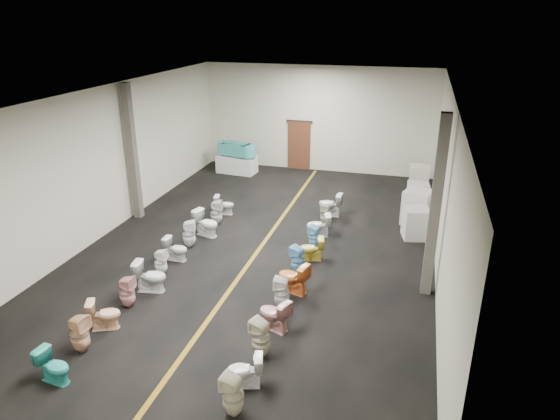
{
  "coord_description": "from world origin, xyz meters",
  "views": [
    {
      "loc": [
        4.17,
        -12.94,
        6.53
      ],
      "look_at": [
        0.27,
        1.0,
        0.77
      ],
      "focal_mm": 32.0,
      "sensor_mm": 36.0,
      "label": 1
    }
  ],
  "objects_px": {
    "toilet_right_0": "(233,395)",
    "toilet_left_1": "(80,333)",
    "bathtub": "(236,149)",
    "appliance_crate_d": "(419,179)",
    "toilet_left_10": "(224,205)",
    "toilet_left_6": "(176,249)",
    "toilet_right_3": "(274,314)",
    "toilet_right_7": "(312,249)",
    "toilet_left_2": "(104,314)",
    "toilet_right_1": "(245,371)",
    "toilet_right_4": "(282,293)",
    "toilet_right_10": "(325,214)",
    "toilet_left_4": "(150,276)",
    "appliance_crate_c": "(418,194)",
    "appliance_crate_a": "(416,223)",
    "display_table": "(237,164)",
    "appliance_crate_b": "(417,207)",
    "toilet_left_7": "(189,234)",
    "toilet_right_9": "(319,225)",
    "toilet_left_9": "(216,213)",
    "toilet_right_2": "(261,338)",
    "toilet_right_11": "(330,204)",
    "toilet_right_8": "(314,237)",
    "toilet_right_6": "(298,260)",
    "toilet_left_0": "(54,366)",
    "toilet_right_5": "(293,278)",
    "toilet_left_5": "(161,262)",
    "toilet_left_8": "(206,223)"
  },
  "relations": [
    {
      "from": "toilet_right_0",
      "to": "toilet_left_1",
      "type": "bearing_deg",
      "value": -93.7
    },
    {
      "from": "toilet_left_0",
      "to": "toilet_right_6",
      "type": "distance_m",
      "value": 6.32
    },
    {
      "from": "appliance_crate_d",
      "to": "toilet_right_7",
      "type": "xyz_separation_m",
      "value": [
        -2.77,
        -6.75,
        -0.17
      ]
    },
    {
      "from": "toilet_left_7",
      "to": "toilet_left_10",
      "type": "height_order",
      "value": "toilet_left_7"
    },
    {
      "from": "appliance_crate_a",
      "to": "toilet_right_6",
      "type": "distance_m",
      "value": 4.38
    },
    {
      "from": "toilet_left_4",
      "to": "toilet_left_2",
      "type": "bearing_deg",
      "value": 164.8
    },
    {
      "from": "toilet_left_2",
      "to": "appliance_crate_a",
      "type": "bearing_deg",
      "value": -67.99
    },
    {
      "from": "appliance_crate_c",
      "to": "appliance_crate_d",
      "type": "distance_m",
      "value": 1.53
    },
    {
      "from": "toilet_left_10",
      "to": "toilet_left_6",
      "type": "bearing_deg",
      "value": 169.73
    },
    {
      "from": "toilet_left_5",
      "to": "toilet_left_8",
      "type": "distance_m",
      "value": 2.65
    },
    {
      "from": "toilet_left_0",
      "to": "toilet_right_5",
      "type": "distance_m",
      "value": 5.61
    },
    {
      "from": "toilet_left_2",
      "to": "toilet_right_1",
      "type": "relative_size",
      "value": 1.03
    },
    {
      "from": "display_table",
      "to": "toilet_right_1",
      "type": "bearing_deg",
      "value": -69.14
    },
    {
      "from": "toilet_left_5",
      "to": "toilet_left_7",
      "type": "relative_size",
      "value": 0.85
    },
    {
      "from": "toilet_right_8",
      "to": "display_table",
      "type": "bearing_deg",
      "value": -123.66
    },
    {
      "from": "appliance_crate_c",
      "to": "toilet_right_10",
      "type": "xyz_separation_m",
      "value": [
        -2.88,
        -2.58,
        -0.07
      ]
    },
    {
      "from": "toilet_left_4",
      "to": "toilet_left_10",
      "type": "xyz_separation_m",
      "value": [
        -0.12,
        5.28,
        -0.07
      ]
    },
    {
      "from": "toilet_right_9",
      "to": "toilet_right_0",
      "type": "bearing_deg",
      "value": -15.89
    },
    {
      "from": "toilet_right_3",
      "to": "toilet_right_5",
      "type": "distance_m",
      "value": 1.63
    },
    {
      "from": "toilet_right_7",
      "to": "toilet_right_11",
      "type": "height_order",
      "value": "toilet_right_11"
    },
    {
      "from": "toilet_right_2",
      "to": "toilet_right_11",
      "type": "height_order",
      "value": "toilet_right_2"
    },
    {
      "from": "toilet_left_7",
      "to": "toilet_right_3",
      "type": "xyz_separation_m",
      "value": [
        3.59,
        -3.31,
        -0.04
      ]
    },
    {
      "from": "appliance_crate_a",
      "to": "toilet_right_1",
      "type": "distance_m",
      "value": 8.22
    },
    {
      "from": "display_table",
      "to": "toilet_left_7",
      "type": "bearing_deg",
      "value": -80.7
    },
    {
      "from": "toilet_right_8",
      "to": "toilet_right_4",
      "type": "bearing_deg",
      "value": 18.51
    },
    {
      "from": "display_table",
      "to": "toilet_right_4",
      "type": "height_order",
      "value": "toilet_right_4"
    },
    {
      "from": "bathtub",
      "to": "appliance_crate_d",
      "type": "bearing_deg",
      "value": 10.86
    },
    {
      "from": "appliance_crate_a",
      "to": "appliance_crate_b",
      "type": "bearing_deg",
      "value": 90.0
    },
    {
      "from": "bathtub",
      "to": "toilet_left_10",
      "type": "xyz_separation_m",
      "value": [
        1.25,
        -4.65,
        -0.73
      ]
    },
    {
      "from": "toilet_right_5",
      "to": "toilet_right_10",
      "type": "height_order",
      "value": "toilet_right_5"
    },
    {
      "from": "toilet_right_4",
      "to": "toilet_right_1",
      "type": "bearing_deg",
      "value": -3.57
    },
    {
      "from": "toilet_right_0",
      "to": "toilet_right_3",
      "type": "height_order",
      "value": "toilet_right_0"
    },
    {
      "from": "toilet_right_1",
      "to": "toilet_right_6",
      "type": "distance_m",
      "value": 4.47
    },
    {
      "from": "toilet_right_1",
      "to": "toilet_right_3",
      "type": "xyz_separation_m",
      "value": [
        0.01,
        1.88,
        0.04
      ]
    },
    {
      "from": "toilet_right_1",
      "to": "toilet_right_10",
      "type": "xyz_separation_m",
      "value": [
        -0.01,
        7.99,
        0.01
      ]
    },
    {
      "from": "toilet_left_2",
      "to": "toilet_right_9",
      "type": "distance_m",
      "value": 7.02
    },
    {
      "from": "bathtub",
      "to": "toilet_left_4",
      "type": "relative_size",
      "value": 2.26
    },
    {
      "from": "toilet_left_2",
      "to": "toilet_right_4",
      "type": "height_order",
      "value": "toilet_right_4"
    },
    {
      "from": "appliance_crate_c",
      "to": "toilet_right_8",
      "type": "bearing_deg",
      "value": -122.62
    },
    {
      "from": "toilet_left_2",
      "to": "toilet_right_2",
      "type": "bearing_deg",
      "value": -114.14
    },
    {
      "from": "toilet_right_7",
      "to": "toilet_left_10",
      "type": "bearing_deg",
      "value": -139.41
    },
    {
      "from": "toilet_left_2",
      "to": "toilet_left_4",
      "type": "distance_m",
      "value": 1.72
    },
    {
      "from": "toilet_right_3",
      "to": "toilet_right_7",
      "type": "distance_m",
      "value": 3.46
    },
    {
      "from": "toilet_left_10",
      "to": "toilet_right_10",
      "type": "relative_size",
      "value": 0.96
    },
    {
      "from": "display_table",
      "to": "appliance_crate_b",
      "type": "bearing_deg",
      "value": -25.8
    },
    {
      "from": "appliance_crate_d",
      "to": "toilet_left_6",
      "type": "height_order",
      "value": "appliance_crate_d"
    },
    {
      "from": "bathtub",
      "to": "toilet_left_7",
      "type": "xyz_separation_m",
      "value": [
        1.21,
        -7.37,
        -0.65
      ]
    },
    {
      "from": "toilet_left_9",
      "to": "toilet_right_7",
      "type": "bearing_deg",
      "value": -122.5
    },
    {
      "from": "toilet_left_7",
      "to": "toilet_right_4",
      "type": "distance_m",
      "value": 4.29
    },
    {
      "from": "toilet_left_10",
      "to": "toilet_right_11",
      "type": "height_order",
      "value": "toilet_right_11"
    }
  ]
}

